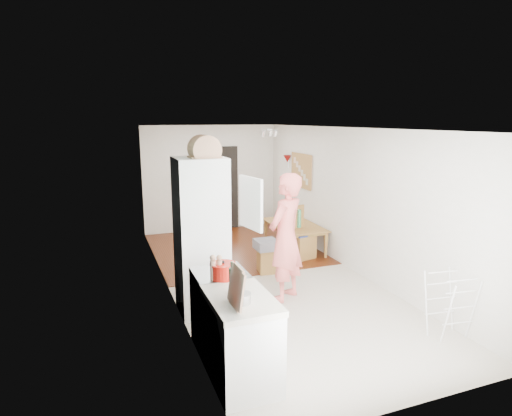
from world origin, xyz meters
TOP-DOWN VIEW (x-y plane):
  - room_shell at (0.00, 0.00)m, footprint 3.20×7.00m
  - floor at (0.00, 0.00)m, footprint 3.20×7.00m
  - wood_floor_overlay at (0.00, 1.85)m, footprint 3.20×3.30m
  - sage_wall_panel at (-1.59, -2.00)m, footprint 0.02×3.00m
  - tile_splashback at (-1.59, -2.55)m, footprint 0.02×1.90m
  - doorway_recess at (0.20, 3.48)m, footprint 0.90×0.04m
  - base_cabinet at (-1.30, -2.55)m, footprint 0.60×0.90m
  - worktop at (-1.30, -2.55)m, footprint 0.62×0.92m
  - range_cooker at (-1.30, -1.80)m, footprint 0.60×0.60m
  - cooker_top at (-1.30, -1.80)m, footprint 0.60×0.60m
  - fridge_housing at (-1.27, -0.78)m, footprint 0.66×0.66m
  - fridge_door at (-0.66, -1.08)m, footprint 0.14×0.56m
  - fridge_interior at (-0.96, -0.78)m, footprint 0.02×0.52m
  - pinboard at (1.58, 1.90)m, footprint 0.03×0.90m
  - pinboard_frame at (1.57, 1.90)m, footprint 0.00×0.94m
  - wall_sconce at (1.54, 2.55)m, footprint 0.18×0.18m
  - person at (-0.03, -0.83)m, footprint 0.98×0.91m
  - dining_table at (1.17, 1.31)m, footprint 0.76×1.33m
  - dining_chair at (1.05, 0.79)m, footprint 0.51×0.51m
  - stool at (0.15, 0.30)m, footprint 0.36×0.36m
  - grey_drape at (0.12, 0.30)m, footprint 0.38×0.38m
  - drying_rack at (1.38, -2.58)m, footprint 0.46×0.43m
  - bread_bin at (-1.21, -0.83)m, footprint 0.45×0.43m
  - red_casserole at (-1.32, -1.99)m, footprint 0.34×0.34m
  - steel_pan at (-1.34, -2.68)m, footprint 0.24×0.24m
  - held_bottle at (0.11, -0.97)m, footprint 0.06×0.06m
  - bottle_a at (-1.35, -2.44)m, footprint 0.08×0.08m
  - bottle_b at (-1.33, -2.48)m, footprint 0.06×0.06m
  - bottle_c at (-1.34, -2.47)m, footprint 0.11×0.11m
  - pepper_mill_front at (-1.44, -2.02)m, footprint 0.07×0.07m
  - pepper_mill_back at (-1.37, -2.02)m, footprint 0.07×0.07m
  - chopping_boards at (-1.41, -2.75)m, footprint 0.11×0.29m

SIDE VIEW (x-z plane):
  - floor at x=0.00m, z-range -0.01..0.01m
  - wood_floor_overlay at x=0.00m, z-range 0.00..0.01m
  - stool at x=0.15m, z-range 0.00..0.42m
  - dining_table at x=1.17m, z-range 0.00..0.46m
  - drying_rack at x=1.38m, z-range 0.00..0.81m
  - base_cabinet at x=-1.30m, z-range 0.00..0.86m
  - range_cooker at x=-1.30m, z-range 0.00..0.88m
  - dining_chair at x=1.05m, z-range 0.00..1.00m
  - grey_drape at x=0.12m, z-range 0.42..0.59m
  - worktop at x=-1.30m, z-range 0.86..0.92m
  - cooker_top at x=-1.30m, z-range 0.88..0.92m
  - steel_pan at x=-1.34m, z-range 0.92..1.02m
  - doorway_recess at x=0.20m, z-range 0.00..2.00m
  - red_casserole at x=-1.32m, z-range 0.92..1.09m
  - bottle_c at x=-1.34m, z-range 0.92..1.13m
  - pepper_mill_back at x=-1.37m, z-range 0.92..1.14m
  - pepper_mill_front at x=-1.44m, z-range 0.92..1.15m
  - bottle_b at x=-1.33m, z-range 0.92..1.17m
  - bottle_a at x=-1.35m, z-range 0.92..1.19m
  - fridge_housing at x=-1.27m, z-range 0.00..2.15m
  - chopping_boards at x=-1.41m, z-range 0.92..1.32m
  - person at x=-0.03m, z-range 0.00..2.24m
  - tile_splashback at x=-1.59m, z-range 0.90..1.40m
  - held_bottle at x=0.11m, z-range 1.12..1.38m
  - room_shell at x=0.00m, z-range 0.00..2.50m
  - fridge_door at x=-0.66m, z-range 1.20..1.90m
  - fridge_interior at x=-0.96m, z-range 1.22..1.88m
  - pinboard at x=1.58m, z-range 1.20..1.90m
  - pinboard_frame at x=1.57m, z-range 1.18..1.92m
  - wall_sconce at x=1.54m, z-range 1.67..1.83m
  - sage_wall_panel at x=-1.59m, z-range 1.20..2.50m
  - bread_bin at x=-1.21m, z-range 2.15..2.36m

